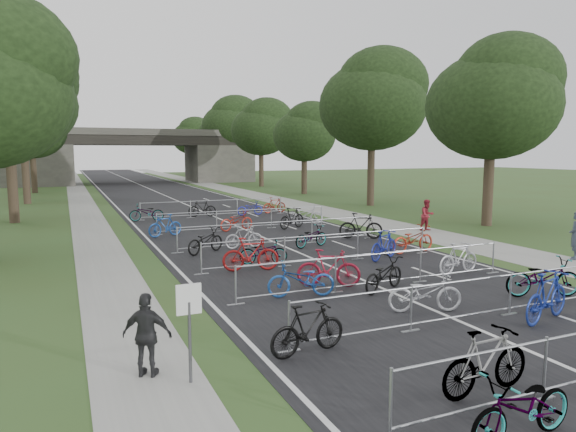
# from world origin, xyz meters

# --- Properties ---
(road) EXTENTS (11.00, 140.00, 0.01)m
(road) POSITION_xyz_m (0.00, 50.00, 0.01)
(road) COLOR black
(road) RESTS_ON ground
(sidewalk_right) EXTENTS (3.00, 140.00, 0.01)m
(sidewalk_right) POSITION_xyz_m (8.00, 50.00, 0.01)
(sidewalk_right) COLOR gray
(sidewalk_right) RESTS_ON ground
(sidewalk_left) EXTENTS (2.00, 140.00, 0.01)m
(sidewalk_left) POSITION_xyz_m (-7.50, 50.00, 0.01)
(sidewalk_left) COLOR gray
(sidewalk_left) RESTS_ON ground
(lane_markings) EXTENTS (0.12, 140.00, 0.00)m
(lane_markings) POSITION_xyz_m (0.00, 50.00, 0.00)
(lane_markings) COLOR silver
(lane_markings) RESTS_ON ground
(overpass_bridge) EXTENTS (31.00, 8.00, 7.05)m
(overpass_bridge) POSITION_xyz_m (0.00, 65.00, 3.53)
(overpass_bridge) COLOR #413F3A
(overpass_bridge) RESTS_ON ground
(park_sign) EXTENTS (0.45, 0.06, 1.83)m
(park_sign) POSITION_xyz_m (-6.80, 3.00, 1.27)
(park_sign) COLOR #4C4C51
(park_sign) RESTS_ON ground
(tree_right_0) EXTENTS (7.17, 7.17, 10.93)m
(tree_right_0) POSITION_xyz_m (13.11, 15.93, 6.92)
(tree_right_0) COLOR #33261C
(tree_right_0) RESTS_ON ground
(tree_left_1) EXTENTS (7.56, 7.56, 11.53)m
(tree_left_1) POSITION_xyz_m (-11.39, 27.93, 7.30)
(tree_left_1) COLOR #33261C
(tree_left_1) RESTS_ON ground
(tree_right_1) EXTENTS (8.18, 8.18, 12.47)m
(tree_right_1) POSITION_xyz_m (13.11, 27.93, 7.90)
(tree_right_1) COLOR #33261C
(tree_right_1) RESTS_ON ground
(tree_left_2) EXTENTS (8.40, 8.40, 12.81)m
(tree_left_2) POSITION_xyz_m (-11.39, 39.93, 8.12)
(tree_left_2) COLOR #33261C
(tree_left_2) RESTS_ON ground
(tree_right_2) EXTENTS (6.16, 6.16, 9.39)m
(tree_right_2) POSITION_xyz_m (13.11, 39.93, 5.95)
(tree_right_2) COLOR #33261C
(tree_right_2) RESTS_ON ground
(tree_left_3) EXTENTS (6.72, 6.72, 10.25)m
(tree_left_3) POSITION_xyz_m (-11.39, 51.93, 6.49)
(tree_left_3) COLOR #33261C
(tree_left_3) RESTS_ON ground
(tree_right_3) EXTENTS (7.17, 7.17, 10.93)m
(tree_right_3) POSITION_xyz_m (13.11, 51.93, 6.92)
(tree_right_3) COLOR #33261C
(tree_right_3) RESTS_ON ground
(tree_left_4) EXTENTS (7.56, 7.56, 11.53)m
(tree_left_4) POSITION_xyz_m (-11.39, 63.93, 7.30)
(tree_left_4) COLOR #33261C
(tree_left_4) RESTS_ON ground
(tree_right_4) EXTENTS (8.18, 8.18, 12.47)m
(tree_right_4) POSITION_xyz_m (13.11, 63.93, 7.90)
(tree_right_4) COLOR #33261C
(tree_right_4) RESTS_ON ground
(tree_left_5) EXTENTS (8.40, 8.40, 12.81)m
(tree_left_5) POSITION_xyz_m (-11.39, 75.93, 8.12)
(tree_left_5) COLOR #33261C
(tree_left_5) RESTS_ON ground
(tree_right_5) EXTENTS (6.16, 6.16, 9.39)m
(tree_right_5) POSITION_xyz_m (13.11, 75.93, 5.95)
(tree_right_5) COLOR #33261C
(tree_right_5) RESTS_ON ground
(tree_left_6) EXTENTS (6.72, 6.72, 10.25)m
(tree_left_6) POSITION_xyz_m (-11.39, 87.93, 6.49)
(tree_left_6) COLOR #33261C
(tree_left_6) RESTS_ON ground
(tree_right_6) EXTENTS (7.17, 7.17, 10.93)m
(tree_right_6) POSITION_xyz_m (13.11, 87.93, 6.92)
(tree_right_6) COLOR #33261C
(tree_right_6) RESTS_ON ground
(barrier_row_1) EXTENTS (9.70, 0.08, 1.10)m
(barrier_row_1) POSITION_xyz_m (0.00, 3.60, 0.55)
(barrier_row_1) COLOR gray
(barrier_row_1) RESTS_ON ground
(barrier_row_2) EXTENTS (9.70, 0.08, 1.10)m
(barrier_row_2) POSITION_xyz_m (0.00, 7.20, 0.55)
(barrier_row_2) COLOR gray
(barrier_row_2) RESTS_ON ground
(barrier_row_3) EXTENTS (9.70, 0.08, 1.10)m
(barrier_row_3) POSITION_xyz_m (0.00, 11.00, 0.55)
(barrier_row_3) COLOR gray
(barrier_row_3) RESTS_ON ground
(barrier_row_4) EXTENTS (9.70, 0.08, 1.10)m
(barrier_row_4) POSITION_xyz_m (0.00, 15.00, 0.55)
(barrier_row_4) COLOR gray
(barrier_row_4) RESTS_ON ground
(barrier_row_5) EXTENTS (9.70, 0.08, 1.10)m
(barrier_row_5) POSITION_xyz_m (0.00, 20.00, 0.55)
(barrier_row_5) COLOR gray
(barrier_row_5) RESTS_ON ground
(barrier_row_6) EXTENTS (9.70, 0.08, 1.10)m
(barrier_row_6) POSITION_xyz_m (0.00, 26.00, 0.55)
(barrier_row_6) COLOR gray
(barrier_row_6) RESTS_ON ground
(bike_0) EXTENTS (1.99, 0.78, 1.03)m
(bike_0) POSITION_xyz_m (-2.90, -0.79, 0.51)
(bike_0) COLOR gray
(bike_0) RESTS_ON ground
(bike_1) EXTENTS (1.96, 0.63, 1.17)m
(bike_1) POSITION_xyz_m (-2.29, 0.54, 0.58)
(bike_1) COLOR gray
(bike_1) RESTS_ON ground
(bike_4) EXTENTS (1.83, 0.74, 1.07)m
(bike_4) POSITION_xyz_m (-4.30, 3.33, 0.53)
(bike_4) COLOR black
(bike_4) RESTS_ON ground
(bike_5) EXTENTS (2.05, 1.27, 1.02)m
(bike_5) POSITION_xyz_m (-0.31, 4.65, 0.51)
(bike_5) COLOR #B3B4BB
(bike_5) RESTS_ON ground
(bike_6) EXTENTS (2.17, 1.13, 1.25)m
(bike_6) POSITION_xyz_m (1.92, 2.84, 0.63)
(bike_6) COLOR navy
(bike_6) RESTS_ON ground
(bike_7) EXTENTS (2.29, 1.47, 1.14)m
(bike_7) POSITION_xyz_m (3.68, 4.43, 0.57)
(bike_7) COLOR gray
(bike_7) RESTS_ON ground
(bike_8) EXTENTS (2.05, 1.13, 1.02)m
(bike_8) POSITION_xyz_m (-2.66, 7.17, 0.51)
(bike_8) COLOR #1C4C9E
(bike_8) RESTS_ON ground
(bike_9) EXTENTS (1.99, 1.39, 1.17)m
(bike_9) POSITION_xyz_m (-1.42, 7.84, 0.59)
(bike_9) COLOR maroon
(bike_9) RESTS_ON ground
(bike_10) EXTENTS (2.02, 1.38, 1.00)m
(bike_10) POSITION_xyz_m (-0.13, 6.78, 0.50)
(bike_10) COLOR black
(bike_10) RESTS_ON ground
(bike_11) EXTENTS (1.85, 0.72, 1.08)m
(bike_11) POSITION_xyz_m (3.42, 7.57, 0.54)
(bike_11) COLOR #B7B8C0
(bike_11) RESTS_ON ground
(bike_12) EXTENTS (2.05, 0.95, 1.19)m
(bike_12) POSITION_xyz_m (-2.90, 10.79, 0.59)
(bike_12) COLOR maroon
(bike_12) RESTS_ON ground
(bike_13) EXTENTS (1.87, 1.06, 0.93)m
(bike_13) POSITION_xyz_m (-2.12, 11.61, 0.46)
(bike_13) COLOR gray
(bike_13) RESTS_ON ground
(bike_14) EXTENTS (1.95, 1.35, 1.15)m
(bike_14) POSITION_xyz_m (2.41, 10.52, 0.58)
(bike_14) COLOR navy
(bike_14) RESTS_ON ground
(bike_15) EXTENTS (2.19, 0.96, 1.11)m
(bike_15) POSITION_xyz_m (4.30, 11.22, 0.56)
(bike_15) COLOR #9C2816
(bike_15) RESTS_ON ground
(bike_16) EXTENTS (2.04, 1.64, 1.04)m
(bike_16) POSITION_xyz_m (-3.55, 14.51, 0.52)
(bike_16) COLOR black
(bike_16) RESTS_ON ground
(bike_17) EXTENTS (1.68, 0.48, 1.01)m
(bike_17) POSITION_xyz_m (-1.78, 14.87, 0.50)
(bike_17) COLOR #94959B
(bike_17) RESTS_ON ground
(bike_18) EXTENTS (1.87, 1.08, 0.93)m
(bike_18) POSITION_xyz_m (1.01, 14.01, 0.46)
(bike_18) COLOR gray
(bike_18) RESTS_ON ground
(bike_19) EXTENTS (2.07, 1.51, 1.23)m
(bike_19) POSITION_xyz_m (4.14, 15.01, 0.62)
(bike_19) COLOR black
(bike_19) RESTS_ON ground
(bike_20) EXTENTS (1.88, 1.10, 1.09)m
(bike_20) POSITION_xyz_m (-4.30, 19.39, 0.55)
(bike_20) COLOR #1A4491
(bike_20) RESTS_ON ground
(bike_21) EXTENTS (2.08, 1.16, 1.03)m
(bike_21) POSITION_xyz_m (-0.50, 19.86, 0.52)
(bike_21) COLOR maroon
(bike_21) RESTS_ON ground
(bike_22) EXTENTS (1.97, 1.31, 1.16)m
(bike_22) POSITION_xyz_m (2.45, 19.28, 0.58)
(bike_22) COLOR black
(bike_22) RESTS_ON ground
(bike_23) EXTENTS (2.23, 1.56, 1.11)m
(bike_23) POSITION_xyz_m (3.79, 20.57, 0.56)
(bike_23) COLOR #B3B1BA
(bike_23) RESTS_ON ground
(bike_24) EXTENTS (2.06, 0.98, 1.04)m
(bike_24) POSITION_xyz_m (-4.30, 25.49, 0.52)
(bike_24) COLOR gray
(bike_24) RESTS_ON ground
(bike_25) EXTENTS (1.82, 0.54, 1.09)m
(bike_25) POSITION_xyz_m (-0.73, 26.22, 0.54)
(bike_25) COLOR black
(bike_25) RESTS_ON ground
(bike_26) EXTENTS (1.73, 0.61, 0.91)m
(bike_26) POSITION_xyz_m (2.36, 25.85, 0.45)
(bike_26) COLOR #1C209F
(bike_26) RESTS_ON ground
(bike_27) EXTENTS (1.85, 0.82, 1.08)m
(bike_27) POSITION_xyz_m (4.30, 26.35, 0.54)
(bike_27) COLOR maroon
(bike_27) RESTS_ON ground
(pedestrian_a) EXTENTS (0.81, 0.76, 1.86)m
(pedestrian_a) POSITION_xyz_m (9.20, 7.64, 0.93)
(pedestrian_a) COLOR #313B4A
(pedestrian_a) RESTS_ON ground
(pedestrian_b) EXTENTS (0.81, 0.63, 1.65)m
(pedestrian_b) POSITION_xyz_m (8.68, 15.80, 0.82)
(pedestrian_b) COLOR maroon
(pedestrian_b) RESTS_ON ground
(pedestrian_c) EXTENTS (0.99, 0.77, 1.57)m
(pedestrian_c) POSITION_xyz_m (-7.46, 3.58, 0.79)
(pedestrian_c) COLOR #252628
(pedestrian_c) RESTS_ON ground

